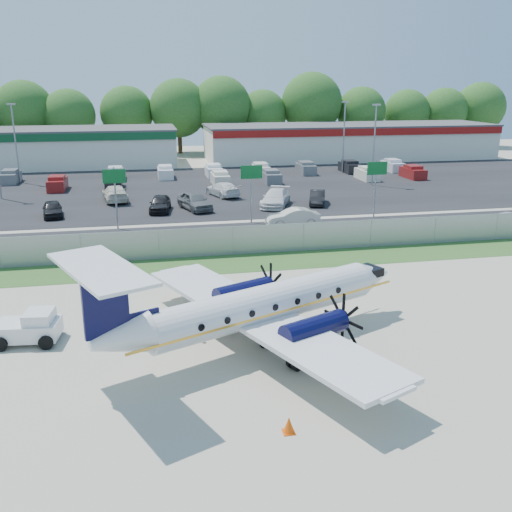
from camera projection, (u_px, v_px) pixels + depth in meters
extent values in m
plane|color=#AFA994|center=(282.00, 341.00, 26.07)|extent=(170.00, 170.00, 0.00)
cube|color=#2D561E|center=(238.00, 263.00, 37.32)|extent=(170.00, 4.00, 0.02)
cube|color=black|center=(223.00, 236.00, 43.88)|extent=(170.00, 8.00, 0.02)
cube|color=black|center=(196.00, 189.00, 63.58)|extent=(170.00, 32.00, 0.02)
cube|color=gray|center=(233.00, 241.00, 38.90)|extent=(120.00, 0.02, 1.90)
cube|color=gray|center=(233.00, 227.00, 38.62)|extent=(120.00, 0.06, 0.06)
cube|color=gray|center=(233.00, 254.00, 39.18)|extent=(120.00, 0.06, 0.06)
cube|color=silver|center=(7.00, 149.00, 78.96)|extent=(46.00, 12.00, 5.00)
cube|color=#474749|center=(5.00, 130.00, 78.20)|extent=(46.40, 12.40, 0.24)
cube|color=silver|center=(349.00, 142.00, 88.37)|extent=(44.00, 12.00, 5.00)
cube|color=#474749|center=(350.00, 125.00, 87.61)|extent=(44.40, 12.40, 0.24)
cube|color=maroon|center=(365.00, 132.00, 82.07)|extent=(44.00, 0.20, 1.00)
cylinder|color=gray|center=(116.00, 198.00, 45.40)|extent=(0.14, 0.14, 5.00)
cube|color=#0C5923|center=(114.00, 176.00, 44.74)|extent=(1.80, 0.08, 1.10)
cylinder|color=gray|center=(251.00, 193.00, 47.47)|extent=(0.14, 0.14, 5.00)
cube|color=#0C5923|center=(251.00, 172.00, 46.81)|extent=(1.80, 0.08, 1.10)
cylinder|color=gray|center=(375.00, 189.00, 49.54)|extent=(0.14, 0.14, 5.00)
cube|color=#0C5923|center=(377.00, 168.00, 48.88)|extent=(1.80, 0.08, 1.10)
cylinder|color=gray|center=(374.00, 146.00, 64.15)|extent=(0.18, 0.18, 9.00)
cube|color=gray|center=(377.00, 105.00, 62.84)|extent=(0.90, 0.35, 0.18)
cylinder|color=gray|center=(16.00, 144.00, 66.00)|extent=(0.18, 0.18, 9.00)
cube|color=gray|center=(11.00, 104.00, 64.69)|extent=(0.90, 0.35, 0.18)
cylinder|color=gray|center=(344.00, 138.00, 73.53)|extent=(0.18, 0.18, 9.00)
cube|color=gray|center=(345.00, 102.00, 72.22)|extent=(0.90, 0.35, 0.18)
cylinder|color=silver|center=(266.00, 304.00, 25.28)|extent=(11.05, 6.12, 1.72)
cone|color=silver|center=(372.00, 276.00, 28.94)|extent=(2.51, 2.37, 1.72)
cone|color=silver|center=(120.00, 338.00, 21.48)|extent=(2.84, 2.52, 1.72)
cube|color=black|center=(370.00, 271.00, 28.74)|extent=(1.22, 1.40, 0.41)
cube|color=silver|center=(258.00, 316.00, 25.18)|extent=(9.05, 15.74, 0.20)
cylinder|color=black|center=(314.00, 328.00, 23.63)|extent=(3.22, 2.15, 1.00)
cylinder|color=black|center=(244.00, 292.00, 27.74)|extent=(3.22, 2.15, 1.00)
cube|color=black|center=(106.00, 302.00, 20.78)|extent=(1.64, 0.84, 2.62)
cube|color=silver|center=(100.00, 269.00, 20.35)|extent=(4.24, 6.01, 0.13)
cylinder|color=gray|center=(343.00, 309.00, 28.26)|extent=(0.11, 0.11, 1.18)
cylinder|color=black|center=(343.00, 315.00, 28.36)|extent=(0.53, 0.35, 0.51)
cylinder|color=black|center=(295.00, 363.00, 23.46)|extent=(0.68, 0.56, 0.58)
cylinder|color=black|center=(227.00, 321.00, 27.57)|extent=(0.68, 0.56, 0.58)
cube|color=silver|center=(28.00, 330.00, 25.87)|extent=(2.91, 1.95, 0.77)
cube|color=silver|center=(39.00, 317.00, 25.74)|extent=(1.36, 1.55, 0.55)
cube|color=black|center=(50.00, 316.00, 25.77)|extent=(0.34, 1.22, 0.44)
cylinder|color=black|center=(0.00, 344.00, 25.06)|extent=(0.68, 0.32, 0.66)
cylinder|color=black|center=(13.00, 328.00, 26.69)|extent=(0.68, 0.32, 0.66)
cylinder|color=black|center=(46.00, 342.00, 25.22)|extent=(0.68, 0.32, 0.66)
cylinder|color=black|center=(56.00, 327.00, 26.84)|extent=(0.68, 0.32, 0.66)
cube|color=gray|center=(171.00, 328.00, 26.29)|extent=(2.30, 1.54, 0.13)
cube|color=gray|center=(148.00, 325.00, 25.89)|extent=(0.24, 1.30, 0.65)
cube|color=gray|center=(193.00, 319.00, 26.50)|extent=(0.24, 1.30, 0.65)
cylinder|color=black|center=(157.00, 342.00, 25.61)|extent=(0.40, 0.18, 0.39)
cylinder|color=black|center=(153.00, 331.00, 26.69)|extent=(0.40, 0.18, 0.39)
cylinder|color=black|center=(190.00, 337.00, 26.06)|extent=(0.40, 0.18, 0.39)
cylinder|color=black|center=(185.00, 327.00, 27.14)|extent=(0.40, 0.18, 0.39)
cube|color=gray|center=(280.00, 335.00, 25.75)|extent=(2.23, 1.73, 0.12)
cube|color=gray|center=(259.00, 328.00, 25.76)|extent=(0.44, 1.14, 0.59)
cube|color=gray|center=(301.00, 330.00, 25.55)|extent=(0.44, 1.14, 0.59)
cylinder|color=black|center=(263.00, 344.00, 25.39)|extent=(0.37, 0.22, 0.35)
cylinder|color=black|center=(266.00, 334.00, 26.41)|extent=(0.37, 0.22, 0.35)
cylinder|color=black|center=(294.00, 346.00, 25.23)|extent=(0.37, 0.22, 0.35)
cylinder|color=black|center=(296.00, 336.00, 26.26)|extent=(0.37, 0.22, 0.35)
cone|color=#E04907|center=(289.00, 425.00, 19.21)|extent=(0.39, 0.39, 0.59)
cube|color=#E04907|center=(289.00, 432.00, 19.29)|extent=(0.42, 0.42, 0.03)
cone|color=#E04907|center=(251.00, 306.00, 29.42)|extent=(0.37, 0.37, 0.55)
cube|color=#E04907|center=(251.00, 311.00, 29.49)|extent=(0.39, 0.39, 0.03)
imported|color=beige|center=(293.00, 226.00, 46.99)|extent=(4.45, 1.57, 1.46)
imported|color=silver|center=(511.00, 228.00, 46.32)|extent=(5.11, 3.25, 1.31)
imported|color=black|center=(53.00, 217.00, 50.35)|extent=(2.22, 4.24, 1.38)
imported|color=black|center=(160.00, 211.00, 52.33)|extent=(2.34, 4.60, 1.50)
imported|color=#595B5E|center=(195.00, 210.00, 53.02)|extent=(3.37, 5.26, 1.67)
imported|color=silver|center=(275.00, 206.00, 54.53)|extent=(4.28, 5.97, 1.61)
imported|color=black|center=(317.00, 204.00, 55.35)|extent=(2.66, 4.36, 1.36)
imported|color=beige|center=(116.00, 201.00, 56.87)|extent=(2.91, 5.70, 1.58)
imported|color=silver|center=(223.00, 196.00, 59.39)|extent=(3.54, 5.42, 1.46)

